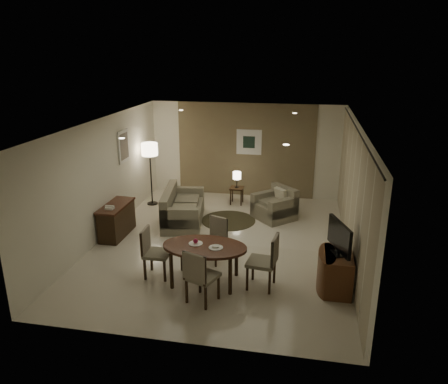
% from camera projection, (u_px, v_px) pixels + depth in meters
% --- Properties ---
extents(room_shell, '(5.50, 7.00, 2.70)m').
position_uv_depth(room_shell, '(226.00, 181.00, 9.70)').
color(room_shell, beige).
rests_on(room_shell, ground).
extents(taupe_accent, '(3.96, 0.03, 2.70)m').
position_uv_depth(taupe_accent, '(246.00, 150.00, 12.57)').
color(taupe_accent, '#756949').
rests_on(taupe_accent, wall_back).
extents(curtain_wall, '(0.08, 6.70, 2.58)m').
position_uv_depth(curtain_wall, '(352.00, 195.00, 8.85)').
color(curtain_wall, '#BDB593').
rests_on(curtain_wall, wall_right).
extents(curtain_rod, '(0.03, 6.80, 0.03)m').
position_uv_depth(curtain_rod, '(358.00, 130.00, 8.44)').
color(curtain_rod, black).
rests_on(curtain_rod, wall_right).
extents(art_back_frame, '(0.72, 0.03, 0.72)m').
position_uv_depth(art_back_frame, '(249.00, 142.00, 12.45)').
color(art_back_frame, silver).
rests_on(art_back_frame, wall_back).
extents(art_back_canvas, '(0.34, 0.01, 0.34)m').
position_uv_depth(art_back_canvas, '(249.00, 142.00, 12.44)').
color(art_back_canvas, black).
rests_on(art_back_canvas, wall_back).
extents(art_left_frame, '(0.03, 0.60, 0.80)m').
position_uv_depth(art_left_frame, '(124.00, 146.00, 10.77)').
color(art_left_frame, silver).
rests_on(art_left_frame, wall_left).
extents(art_left_canvas, '(0.01, 0.46, 0.64)m').
position_uv_depth(art_left_canvas, '(124.00, 146.00, 10.77)').
color(art_left_canvas, gray).
rests_on(art_left_canvas, wall_left).
extents(downlight_nl, '(0.10, 0.10, 0.01)m').
position_uv_depth(downlight_nl, '(122.00, 138.00, 7.48)').
color(downlight_nl, white).
rests_on(downlight_nl, ceiling).
extents(downlight_nr, '(0.10, 0.10, 0.01)m').
position_uv_depth(downlight_nr, '(286.00, 145.00, 6.98)').
color(downlight_nr, white).
rests_on(downlight_nr, ceiling).
extents(downlight_fl, '(0.10, 0.10, 0.01)m').
position_uv_depth(downlight_fl, '(181.00, 110.00, 10.83)').
color(downlight_fl, white).
rests_on(downlight_fl, ceiling).
extents(downlight_fr, '(0.10, 0.10, 0.01)m').
position_uv_depth(downlight_fr, '(295.00, 113.00, 10.33)').
color(downlight_fr, white).
rests_on(downlight_fr, ceiling).
extents(console_desk, '(0.48, 1.20, 0.75)m').
position_uv_depth(console_desk, '(117.00, 220.00, 10.08)').
color(console_desk, '#492717').
rests_on(console_desk, floor).
extents(telephone, '(0.20, 0.14, 0.09)m').
position_uv_depth(telephone, '(110.00, 207.00, 9.67)').
color(telephone, white).
rests_on(telephone, console_desk).
extents(tv_cabinet, '(0.48, 0.90, 0.70)m').
position_uv_depth(tv_cabinet, '(337.00, 272.00, 7.81)').
color(tv_cabinet, brown).
rests_on(tv_cabinet, floor).
extents(flat_tv, '(0.36, 0.85, 0.60)m').
position_uv_depth(flat_tv, '(339.00, 237.00, 7.60)').
color(flat_tv, black).
rests_on(flat_tv, tv_cabinet).
extents(dining_table, '(1.56, 0.98, 0.73)m').
position_uv_depth(dining_table, '(205.00, 264.00, 8.05)').
color(dining_table, '#492717').
rests_on(dining_table, floor).
extents(chair_near, '(0.62, 0.62, 0.98)m').
position_uv_depth(chair_near, '(203.00, 275.00, 7.39)').
color(chair_near, '#776F5C').
rests_on(chair_near, floor).
extents(chair_far, '(0.56, 0.56, 0.90)m').
position_uv_depth(chair_far, '(213.00, 241.00, 8.82)').
color(chair_far, '#776F5C').
rests_on(chair_far, floor).
extents(chair_left, '(0.48, 0.48, 0.96)m').
position_uv_depth(chair_left, '(157.00, 253.00, 8.23)').
color(chair_left, '#776F5C').
rests_on(chair_left, floor).
extents(chair_right, '(0.55, 0.55, 1.02)m').
position_uv_depth(chair_right, '(261.00, 261.00, 7.84)').
color(chair_right, '#776F5C').
rests_on(chair_right, floor).
extents(plate_a, '(0.26, 0.26, 0.02)m').
position_uv_depth(plate_a, '(196.00, 244.00, 8.02)').
color(plate_a, white).
rests_on(plate_a, dining_table).
extents(plate_b, '(0.26, 0.26, 0.02)m').
position_uv_depth(plate_b, '(216.00, 248.00, 7.85)').
color(plate_b, white).
rests_on(plate_b, dining_table).
extents(fruit_apple, '(0.09, 0.09, 0.09)m').
position_uv_depth(fruit_apple, '(196.00, 241.00, 8.00)').
color(fruit_apple, '#9E1238').
rests_on(fruit_apple, plate_a).
extents(napkin, '(0.12, 0.08, 0.03)m').
position_uv_depth(napkin, '(216.00, 246.00, 7.84)').
color(napkin, white).
rests_on(napkin, plate_b).
extents(round_rug, '(1.37, 1.37, 0.01)m').
position_uv_depth(round_rug, '(228.00, 220.00, 11.04)').
color(round_rug, '#3D3922').
rests_on(round_rug, floor).
extents(sofa, '(1.93, 1.19, 0.85)m').
position_uv_depth(sofa, '(183.00, 206.00, 10.82)').
color(sofa, '#776F5C').
rests_on(sofa, floor).
extents(armchair, '(1.24, 1.24, 0.80)m').
position_uv_depth(armchair, '(274.00, 204.00, 11.06)').
color(armchair, '#776F5C').
rests_on(armchair, floor).
extents(side_table, '(0.37, 0.37, 0.47)m').
position_uv_depth(side_table, '(237.00, 196.00, 12.18)').
color(side_table, '#332011').
rests_on(side_table, floor).
extents(table_lamp, '(0.22, 0.22, 0.50)m').
position_uv_depth(table_lamp, '(237.00, 179.00, 12.03)').
color(table_lamp, '#FFEAC1').
rests_on(table_lamp, side_table).
extents(floor_lamp, '(0.44, 0.44, 1.73)m').
position_uv_depth(floor_lamp, '(151.00, 174.00, 11.95)').
color(floor_lamp, '#FFE5B7').
rests_on(floor_lamp, floor).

